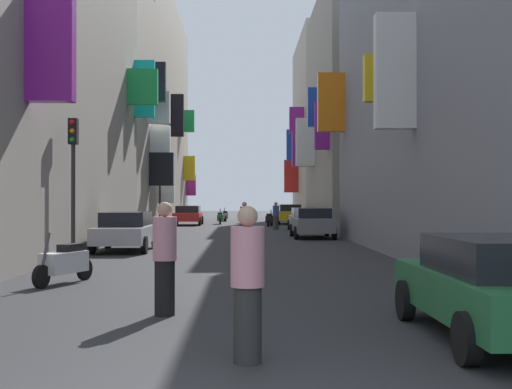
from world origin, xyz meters
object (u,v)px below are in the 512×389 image
at_px(pedestrian_crossing, 244,220).
at_px(pedestrian_near_right, 276,216).
at_px(scooter_black, 270,219).
at_px(traffic_light_near_corner, 160,177).
at_px(parked_car_grey, 312,222).
at_px(scooter_green, 220,218).
at_px(parked_car_green, 502,285).
at_px(scooter_white, 64,262).
at_px(parked_car_red, 188,215).
at_px(traffic_light_far_corner, 73,164).
at_px(scooter_silver, 225,216).
at_px(parked_car_silver, 125,230).
at_px(parked_car_yellow, 289,214).
at_px(pedestrian_mid_street, 165,259).
at_px(parked_car_white, 306,218).
at_px(pedestrian_near_left, 248,284).
at_px(scooter_orange, 243,217).

xyz_separation_m(pedestrian_crossing, pedestrian_near_right, (1.91, 9.21, -0.02)).
height_order(scooter_black, traffic_light_near_corner, traffic_light_near_corner).
bearing_deg(parked_car_grey, scooter_green, 105.66).
height_order(parked_car_green, scooter_white, parked_car_green).
bearing_deg(parked_car_red, scooter_green, 39.50).
height_order(parked_car_green, traffic_light_far_corner, traffic_light_far_corner).
relative_size(parked_car_red, pedestrian_near_right, 2.41).
bearing_deg(scooter_silver, scooter_black, -71.68).
xyz_separation_m(parked_car_grey, parked_car_silver, (-7.42, -7.96, -0.02)).
bearing_deg(traffic_light_near_corner, scooter_silver, 77.96).
distance_m(parked_car_grey, parked_car_silver, 10.88).
height_order(scooter_silver, traffic_light_far_corner, traffic_light_far_corner).
bearing_deg(parked_car_silver, parked_car_yellow, 73.81).
relative_size(parked_car_green, scooter_black, 2.42).
height_order(parked_car_red, pedestrian_mid_street, pedestrian_mid_street).
xyz_separation_m(pedestrian_near_right, traffic_light_near_corner, (-6.88, -0.93, 2.32)).
height_order(parked_car_white, pedestrian_near_left, pedestrian_near_left).
height_order(scooter_black, scooter_green, same).
bearing_deg(traffic_light_near_corner, pedestrian_near_left, -81.22).
distance_m(parked_car_white, parked_car_green, 30.36).
bearing_deg(parked_car_red, parked_car_green, -79.43).
height_order(scooter_silver, pedestrian_crossing, pedestrian_crossing).
height_order(parked_car_grey, scooter_white, parked_car_grey).
bearing_deg(traffic_light_far_corner, parked_car_grey, 56.25).
bearing_deg(scooter_white, parked_car_grey, 67.69).
bearing_deg(traffic_light_far_corner, scooter_silver, 84.64).
bearing_deg(scooter_green, parked_car_red, -140.50).
relative_size(traffic_light_near_corner, traffic_light_far_corner, 1.12).
bearing_deg(pedestrian_near_right, parked_car_green, -87.45).
height_order(parked_car_grey, traffic_light_far_corner, traffic_light_far_corner).
xyz_separation_m(parked_car_yellow, scooter_black, (-1.60, -4.14, -0.30)).
distance_m(parked_car_red, traffic_light_far_corner, 28.31).
xyz_separation_m(parked_car_yellow, scooter_white, (-7.22, -35.31, -0.30)).
height_order(parked_car_white, scooter_black, parked_car_white).
xyz_separation_m(parked_car_white, parked_car_red, (-7.52, 8.85, 0.01)).
xyz_separation_m(parked_car_silver, pedestrian_near_left, (4.23, -16.45, 0.15)).
bearing_deg(traffic_light_far_corner, scooter_white, -77.85).
distance_m(parked_car_silver, pedestrian_crossing, 8.74).
bearing_deg(pedestrian_crossing, parked_car_grey, 5.24).
distance_m(parked_car_silver, scooter_orange, 27.20).
distance_m(parked_car_green, pedestrian_near_right, 32.18).
bearing_deg(scooter_silver, traffic_light_near_corner, -102.04).
xyz_separation_m(parked_car_green, parked_car_yellow, (-0.00, 41.25, 0.05)).
xyz_separation_m(parked_car_green, scooter_silver, (-4.92, 47.12, -0.26)).
xyz_separation_m(parked_car_white, parked_car_yellow, (-0.21, 10.89, 0.05)).
relative_size(scooter_black, pedestrian_mid_street, 0.99).
bearing_deg(traffic_light_near_corner, parked_car_yellow, 50.34).
xyz_separation_m(parked_car_red, scooter_orange, (3.89, 2.95, -0.26)).
height_order(parked_car_silver, scooter_white, parked_car_silver).
distance_m(parked_car_green, scooter_orange, 42.30).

